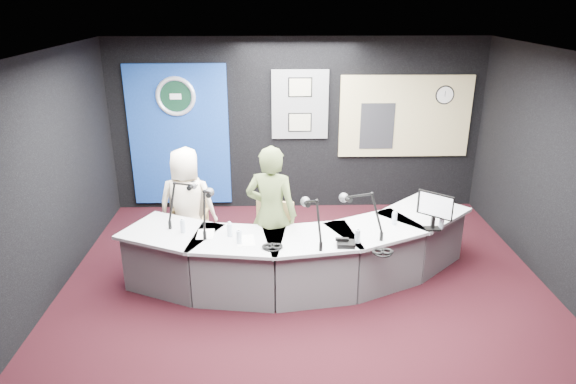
{
  "coord_description": "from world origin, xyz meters",
  "views": [
    {
      "loc": [
        -0.36,
        -5.13,
        3.38
      ],
      "look_at": [
        -0.2,
        0.8,
        1.1
      ],
      "focal_mm": 32.0,
      "sensor_mm": 36.0,
      "label": 1
    }
  ],
  "objects_px": {
    "armchair_right": "(272,244)",
    "person_man": "(187,205)",
    "broadcast_desk": "(301,253)",
    "person_woman": "(271,214)",
    "armchair_left": "(188,224)"
  },
  "relations": [
    {
      "from": "armchair_right",
      "to": "person_man",
      "type": "height_order",
      "value": "person_man"
    },
    {
      "from": "broadcast_desk",
      "to": "armchair_right",
      "type": "distance_m",
      "value": 0.38
    },
    {
      "from": "broadcast_desk",
      "to": "armchair_right",
      "type": "height_order",
      "value": "armchair_right"
    },
    {
      "from": "person_man",
      "to": "person_woman",
      "type": "relative_size",
      "value": 0.89
    },
    {
      "from": "broadcast_desk",
      "to": "person_man",
      "type": "relative_size",
      "value": 2.88
    },
    {
      "from": "armchair_right",
      "to": "person_woman",
      "type": "distance_m",
      "value": 0.4
    },
    {
      "from": "person_man",
      "to": "armchair_left",
      "type": "bearing_deg",
      "value": -0.0
    },
    {
      "from": "armchair_left",
      "to": "person_man",
      "type": "relative_size",
      "value": 0.65
    },
    {
      "from": "broadcast_desk",
      "to": "person_man",
      "type": "bearing_deg",
      "value": 156.58
    },
    {
      "from": "broadcast_desk",
      "to": "person_woman",
      "type": "bearing_deg",
      "value": 166.88
    },
    {
      "from": "armchair_left",
      "to": "person_man",
      "type": "height_order",
      "value": "person_man"
    },
    {
      "from": "armchair_right",
      "to": "armchair_left",
      "type": "bearing_deg",
      "value": 165.82
    },
    {
      "from": "broadcast_desk",
      "to": "person_woman",
      "type": "relative_size",
      "value": 2.58
    },
    {
      "from": "broadcast_desk",
      "to": "armchair_left",
      "type": "height_order",
      "value": "armchair_left"
    },
    {
      "from": "broadcast_desk",
      "to": "person_man",
      "type": "distance_m",
      "value": 1.66
    }
  ]
}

